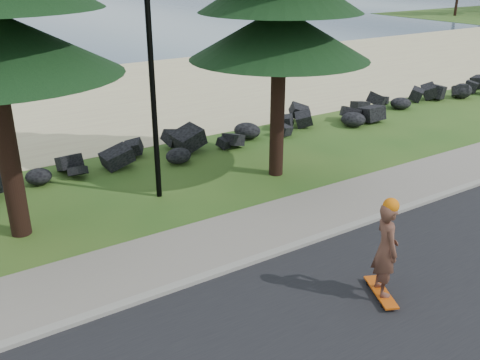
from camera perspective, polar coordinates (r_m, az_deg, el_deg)
The scene contains 7 objects.
ground at distance 11.63m, azimuth -1.85°, elevation -7.12°, with size 160.00×160.00×0.00m, color #224F18.
kerb at distance 10.95m, azimuth 0.63°, elevation -8.84°, with size 160.00×0.20×0.10m, color gray.
sidewalk at distance 11.76m, azimuth -2.36°, elevation -6.54°, with size 160.00×2.00×0.08m, color gray.
beach_sand at distance 24.44m, azimuth -19.98°, elevation 7.52°, with size 160.00×15.00×0.01m, color tan.
seawall_boulders at distance 16.24m, azimuth -12.18°, elevation 1.23°, with size 60.00×2.40×1.10m, color black, non-canonical shape.
lamp_post at distance 13.07m, azimuth -9.66°, elevation 15.10°, with size 0.25×0.14×8.14m.
skateboarder at distance 9.87m, azimuth 15.29°, elevation -7.17°, with size 0.67×1.07×1.97m.
Camera 1 is at (-5.20, -8.68, 5.73)m, focal length 40.00 mm.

